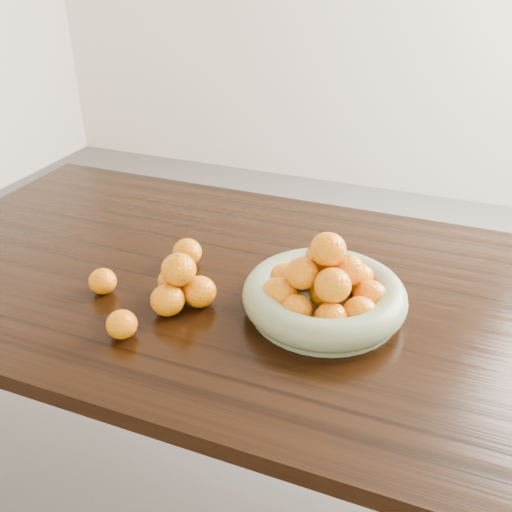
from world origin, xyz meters
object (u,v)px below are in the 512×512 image
(fruit_bowl, at_px, (324,292))
(orange_pyramid, at_px, (180,285))
(dining_table, at_px, (276,315))
(loose_orange_0, at_px, (103,281))

(fruit_bowl, distance_m, orange_pyramid, 0.32)
(fruit_bowl, bearing_deg, orange_pyramid, -163.19)
(dining_table, relative_size, loose_orange_0, 30.55)
(orange_pyramid, bearing_deg, loose_orange_0, -173.31)
(loose_orange_0, bearing_deg, fruit_bowl, 13.00)
(dining_table, height_order, orange_pyramid, orange_pyramid)
(orange_pyramid, bearing_deg, fruit_bowl, 16.81)
(dining_table, distance_m, orange_pyramid, 0.28)
(fruit_bowl, xyz_separation_m, orange_pyramid, (-0.31, -0.09, 0.00))
(dining_table, bearing_deg, fruit_bowl, -26.29)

